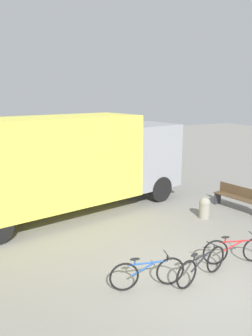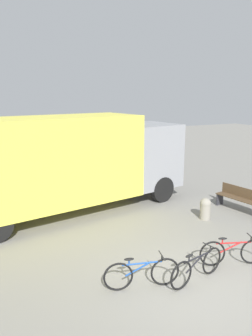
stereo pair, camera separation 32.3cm
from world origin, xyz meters
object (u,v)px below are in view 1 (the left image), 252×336
object	(u,v)px
bicycle_near	(147,273)
bicycle_middle	(202,266)
delivery_truck	(66,161)
bicycle_far	(235,250)
park_bench	(240,197)
bollard_near_bench	(205,207)

from	to	relation	value
bicycle_near	bicycle_middle	distance (m)	1.27
delivery_truck	bicycle_near	distance (m)	5.38
bicycle_near	bicycle_far	bearing A→B (deg)	12.09
park_bench	bollard_near_bench	xyz separation A→B (m)	(-1.63, -0.01, -0.10)
bicycle_middle	bicycle_far	bearing A→B (deg)	-2.92
park_bench	bicycle_middle	xyz separation A→B (m)	(-4.22, -2.90, -0.14)
bicycle_near	bicycle_middle	bearing A→B (deg)	0.69
bicycle_middle	delivery_truck	bearing A→B (deg)	91.68
park_bench	bicycle_middle	world-z (taller)	park_bench
park_bench	bollard_near_bench	bearing A→B (deg)	82.09
park_bench	bicycle_near	bearing A→B (deg)	107.21
bicycle_near	bicycle_far	world-z (taller)	same
bicycle_middle	bollard_near_bench	world-z (taller)	bicycle_middle
park_bench	bicycle_far	size ratio (longest dim) A/B	1.23
park_bench	bicycle_middle	size ratio (longest dim) A/B	1.19
bicycle_middle	bollard_near_bench	bearing A→B (deg)	36.11
bicycle_near	park_bench	bearing A→B (deg)	40.06
bicycle_middle	bicycle_far	distance (m)	1.25
park_bench	bicycle_far	xyz separation A→B (m)	(-2.99, -2.71, -0.14)
bicycle_middle	bollard_near_bench	size ratio (longest dim) A/B	2.27
park_bench	bollard_near_bench	world-z (taller)	park_bench
park_bench	bicycle_middle	distance (m)	5.13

